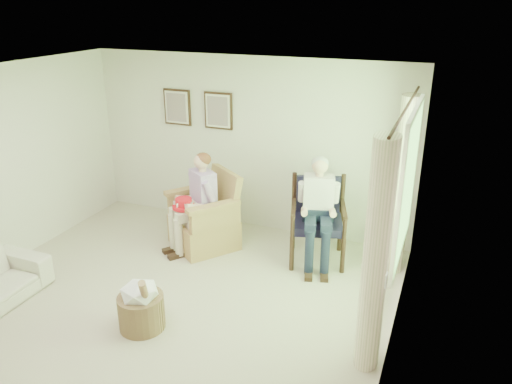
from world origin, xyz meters
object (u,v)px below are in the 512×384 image
Objects in this scene: wicker_armchair at (205,223)px; person_wicker at (199,196)px; person_dark at (317,204)px; red_hat at (184,204)px; wood_armchair at (320,216)px; hatbox at (141,305)px.

person_wicker is (0.00, -0.14, 0.46)m from wicker_armchair.
person_dark reaches higher than wicker_armchair.
wicker_armchair is at bearing 62.30° from red_hat.
person_wicker reaches higher than red_hat.
wood_armchair is 1.86m from red_hat.
person_wicker reaches higher than hatbox.
hatbox is (0.42, -1.70, -0.44)m from red_hat.
wicker_armchair reaches higher than hatbox.
wicker_armchair is 1.69m from person_dark.
wood_armchair reaches higher than wicker_armchair.
person_wicker is (-1.61, -0.40, 0.20)m from wood_armchair.
person_wicker is 0.23m from red_hat.
red_hat is at bearing -98.90° from person_wicker.
person_dark is at bearing 56.97° from hatbox.
wood_armchair is 0.81× the size of person_wicker.
person_dark is (1.61, 0.08, 0.52)m from wicker_armchair.
wood_armchair is at bearing 17.39° from red_hat.
person_wicker is 4.41× the size of red_hat.
wood_armchair is 1.52× the size of hatbox.
red_hat is (-0.16, -0.15, -0.08)m from person_wicker.
person_wicker is at bearing 171.13° from person_dark.
person_dark is at bearing 11.87° from red_hat.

